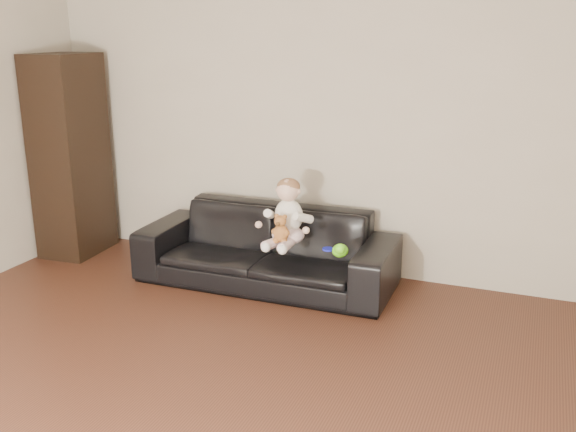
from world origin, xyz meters
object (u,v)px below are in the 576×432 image
at_px(baby, 287,216).
at_px(toy_blue_disc, 328,249).
at_px(sofa, 266,248).
at_px(cabinet, 70,156).
at_px(toy_rattle, 344,251).
at_px(teddy_bear, 281,229).
at_px(toy_green, 340,251).

bearing_deg(baby, toy_blue_disc, 3.07).
distance_m(sofa, cabinet, 2.02).
bearing_deg(toy_rattle, baby, 169.87).
height_order(cabinet, toy_blue_disc, cabinet).
bearing_deg(cabinet, teddy_bear, -12.37).
distance_m(sofa, toy_rattle, 0.74).
bearing_deg(toy_blue_disc, baby, 177.58).
bearing_deg(baby, sofa, 159.11).
bearing_deg(cabinet, toy_rattle, -9.32).
xyz_separation_m(toy_green, toy_blue_disc, (-0.13, 0.11, -0.04)).
distance_m(toy_green, toy_blue_disc, 0.18).
height_order(cabinet, toy_rattle, cabinet).
xyz_separation_m(teddy_bear, toy_rattle, (0.47, 0.07, -0.14)).
bearing_deg(cabinet, sofa, -5.56).
bearing_deg(toy_rattle, toy_green, -110.48).
bearing_deg(toy_green, baby, 164.63).
distance_m(cabinet, baby, 2.18).
relative_size(baby, toy_green, 3.67).
relative_size(cabinet, toy_green, 12.77).
bearing_deg(teddy_bear, baby, 111.83).
distance_m(sofa, toy_blue_disc, 0.58).
xyz_separation_m(baby, toy_blue_disc, (0.33, -0.01, -0.22)).
bearing_deg(teddy_bear, sofa, 149.60).
height_order(sofa, toy_green, sofa).
xyz_separation_m(sofa, teddy_bear, (0.24, -0.27, 0.26)).
distance_m(sofa, toy_green, 0.74).
bearing_deg(toy_green, toy_blue_disc, 138.71).
distance_m(cabinet, toy_green, 2.67).
bearing_deg(teddy_bear, cabinet, -170.62).
relative_size(sofa, teddy_bear, 9.47).
bearing_deg(toy_green, sofa, 160.83).
distance_m(cabinet, toy_blue_disc, 2.54).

